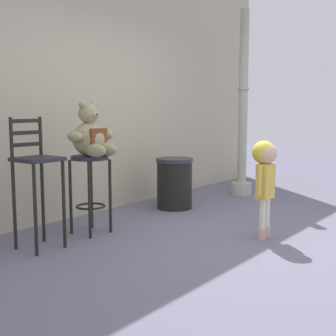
{
  "coord_description": "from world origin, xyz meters",
  "views": [
    {
      "loc": [
        -3.89,
        -2.05,
        1.28
      ],
      "look_at": [
        -0.27,
        0.77,
        0.69
      ],
      "focal_mm": 48.64,
      "sensor_mm": 36.0,
      "label": 1
    }
  ],
  "objects_px": {
    "teddy_bear": "(91,136)",
    "trash_bin": "(174,183)",
    "bar_stool_with_teddy": "(90,179)",
    "bar_chair_empty": "(36,171)",
    "child_walking": "(265,168)",
    "lamppost": "(243,123)"
  },
  "relations": [
    {
      "from": "bar_stool_with_teddy",
      "to": "lamppost",
      "type": "xyz_separation_m",
      "value": [
        2.89,
        -0.18,
        0.5
      ]
    },
    {
      "from": "child_walking",
      "to": "lamppost",
      "type": "bearing_deg",
      "value": 157.61
    },
    {
      "from": "teddy_bear",
      "to": "lamppost",
      "type": "bearing_deg",
      "value": -3.0
    },
    {
      "from": "teddy_bear",
      "to": "bar_chair_empty",
      "type": "relative_size",
      "value": 0.46
    },
    {
      "from": "trash_bin",
      "to": "lamppost",
      "type": "relative_size",
      "value": 0.24
    },
    {
      "from": "bar_stool_with_teddy",
      "to": "bar_chair_empty",
      "type": "distance_m",
      "value": 0.67
    },
    {
      "from": "bar_chair_empty",
      "to": "teddy_bear",
      "type": "bearing_deg",
      "value": -2.63
    },
    {
      "from": "bar_stool_with_teddy",
      "to": "child_walking",
      "type": "bearing_deg",
      "value": -58.54
    },
    {
      "from": "bar_stool_with_teddy",
      "to": "bar_chair_empty",
      "type": "height_order",
      "value": "bar_chair_empty"
    },
    {
      "from": "teddy_bear",
      "to": "trash_bin",
      "type": "relative_size",
      "value": 0.85
    },
    {
      "from": "lamppost",
      "to": "bar_chair_empty",
      "type": "height_order",
      "value": "lamppost"
    },
    {
      "from": "teddy_bear",
      "to": "child_walking",
      "type": "xyz_separation_m",
      "value": [
        0.92,
        -1.48,
        -0.3
      ]
    },
    {
      "from": "teddy_bear",
      "to": "lamppost",
      "type": "height_order",
      "value": "lamppost"
    },
    {
      "from": "bar_stool_with_teddy",
      "to": "child_walking",
      "type": "xyz_separation_m",
      "value": [
        0.92,
        -1.51,
        0.14
      ]
    },
    {
      "from": "trash_bin",
      "to": "bar_chair_empty",
      "type": "bearing_deg",
      "value": -179.01
    },
    {
      "from": "bar_chair_empty",
      "to": "lamppost",
      "type": "bearing_deg",
      "value": -2.93
    },
    {
      "from": "trash_bin",
      "to": "bar_chair_empty",
      "type": "xyz_separation_m",
      "value": [
        -2.15,
        -0.04,
        0.39
      ]
    },
    {
      "from": "lamppost",
      "to": "bar_stool_with_teddy",
      "type": "bearing_deg",
      "value": 176.45
    },
    {
      "from": "teddy_bear",
      "to": "child_walking",
      "type": "relative_size",
      "value": 0.57
    },
    {
      "from": "bar_stool_with_teddy",
      "to": "teddy_bear",
      "type": "height_order",
      "value": "teddy_bear"
    },
    {
      "from": "trash_bin",
      "to": "lamppost",
      "type": "height_order",
      "value": "lamppost"
    },
    {
      "from": "trash_bin",
      "to": "bar_chair_empty",
      "type": "relative_size",
      "value": 0.54
    }
  ]
}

